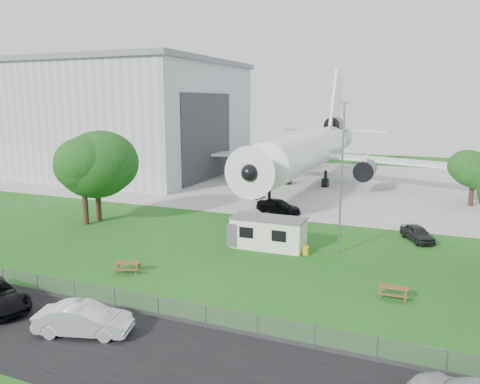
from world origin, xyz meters
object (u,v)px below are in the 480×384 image
at_px(hangar, 106,117).
at_px(picnic_east, 393,298).
at_px(site_cabin, 268,233).
at_px(picnic_west, 128,272).
at_px(car_centre_sedan, 84,320).
at_px(airliner, 309,149).

xyz_separation_m(hangar, picnic_east, (51.05, -37.47, -9.41)).
height_order(hangar, site_cabin, hangar).
bearing_deg(picnic_east, site_cabin, 146.78).
xyz_separation_m(picnic_west, car_centre_sedan, (3.37, -8.48, 0.83)).
bearing_deg(picnic_west, car_centre_sedan, -86.56).
relative_size(site_cabin, picnic_west, 3.76).
height_order(airliner, picnic_west, airliner).
distance_m(airliner, site_cabin, 31.22).
height_order(hangar, picnic_east, hangar).
height_order(hangar, car_centre_sedan, hangar).
relative_size(airliner, car_centre_sedan, 9.51).
height_order(picnic_east, car_centre_sedan, car_centre_sedan).
bearing_deg(car_centre_sedan, picnic_east, -69.36).
xyz_separation_m(airliner, picnic_east, (15.08, -37.33, -5.27)).
bearing_deg(hangar, airliner, -0.22).
bearing_deg(picnic_west, site_cabin, 32.91).
distance_m(hangar, car_centre_sedan, 61.26).
xyz_separation_m(airliner, picnic_west, (-3.01, -39.96, -5.27)).
bearing_deg(picnic_west, airliner, 67.46).
height_order(airliner, site_cabin, airliner).
distance_m(hangar, airliner, 36.21).
bearing_deg(site_cabin, airliner, 98.34).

